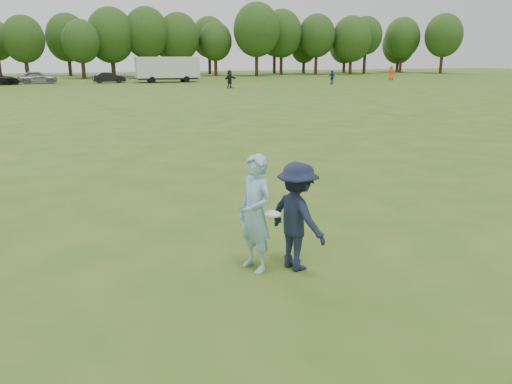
# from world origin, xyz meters

# --- Properties ---
(ground) EXTENTS (200.00, 200.00, 0.00)m
(ground) POSITION_xyz_m (0.00, 0.00, 0.00)
(ground) COLOR #335718
(ground) RESTS_ON ground
(thrower) EXTENTS (0.70, 0.85, 1.99)m
(thrower) POSITION_xyz_m (-0.68, -0.27, 1.00)
(thrower) COLOR #8DB9DB
(thrower) RESTS_ON ground
(defender) EXTENTS (1.03, 1.36, 1.86)m
(defender) POSITION_xyz_m (-0.00, -0.47, 0.93)
(defender) COLOR #182036
(defender) RESTS_ON ground
(player_far_b) EXTENTS (0.72, 1.05, 1.66)m
(player_far_b) POSITION_xyz_m (26.25, 47.29, 0.83)
(player_far_b) COLOR navy
(player_far_b) RESTS_ON ground
(player_far_c) EXTENTS (1.15, 1.05, 1.97)m
(player_far_c) POSITION_xyz_m (39.09, 53.65, 0.99)
(player_far_c) COLOR #EF541C
(player_far_c) RESTS_ON ground
(player_far_d) EXTENTS (1.82, 1.43, 1.93)m
(player_far_d) POSITION_xyz_m (12.50, 44.46, 0.96)
(player_far_d) COLOR black
(player_far_d) RESTS_ON ground
(car_e) EXTENTS (4.70, 2.10, 1.57)m
(car_e) POSITION_xyz_m (-7.37, 60.74, 0.78)
(car_e) COLOR gray
(car_e) RESTS_ON ground
(car_f) EXTENTS (4.10, 1.70, 1.32)m
(car_f) POSITION_xyz_m (1.09, 59.43, 0.66)
(car_f) COLOR black
(car_f) RESTS_ON ground
(field_cone) EXTENTS (0.28, 0.28, 0.30)m
(field_cone) POSITION_xyz_m (17.41, 49.14, 0.15)
(field_cone) COLOR #FF500D
(field_cone) RESTS_ON ground
(disc_in_play) EXTENTS (0.31, 0.31, 0.07)m
(disc_in_play) POSITION_xyz_m (-0.49, -0.58, 1.07)
(disc_in_play) COLOR white
(disc_in_play) RESTS_ON ground
(cargo_trailer) EXTENTS (9.00, 2.75, 3.20)m
(cargo_trailer) POSITION_xyz_m (8.38, 58.52, 1.78)
(cargo_trailer) COLOR silver
(cargo_trailer) RESTS_ON ground
(treeline) EXTENTS (130.35, 18.39, 11.74)m
(treeline) POSITION_xyz_m (2.81, 76.90, 6.26)
(treeline) COLOR #332114
(treeline) RESTS_ON ground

